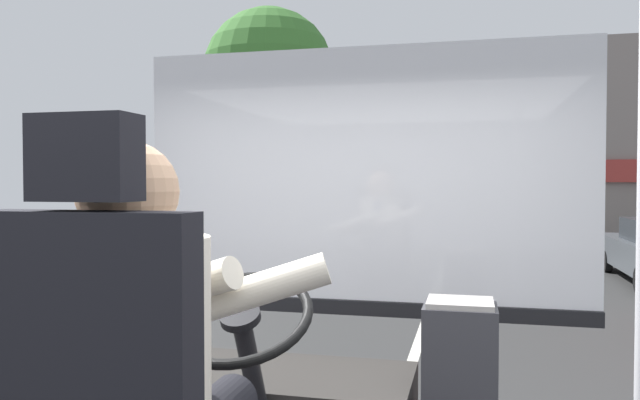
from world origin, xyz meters
The scene contains 6 objects.
ground centered at (0.00, 8.80, -0.02)m, with size 18.00×44.00×0.06m.
bus_driver centered at (-0.18, -0.41, 1.49)m, with size 0.83×0.62×0.82m.
fare_box centered at (0.56, 0.67, 1.07)m, with size 0.28×0.25×0.75m.
windshield_panel centered at (0.00, 1.62, 1.75)m, with size 2.50×0.08×1.48m.
street_tree centered at (-3.71, 11.17, 4.23)m, with size 2.85×2.85×5.69m.
shop_building centered at (5.39, 18.91, 2.91)m, with size 9.33×5.75×5.82m.
Camera 1 is at (0.59, -1.75, 1.91)m, focal length 34.76 mm.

